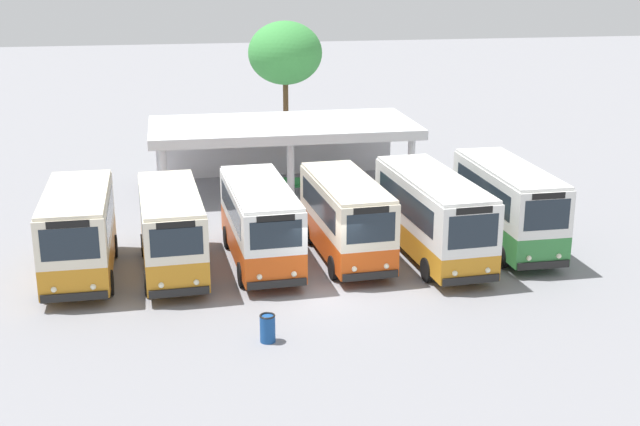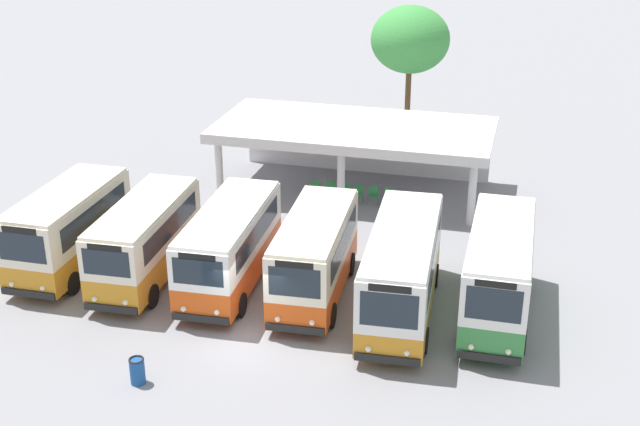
{
  "view_description": "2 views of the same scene",
  "coord_description": "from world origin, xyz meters",
  "px_view_note": "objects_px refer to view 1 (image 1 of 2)",
  "views": [
    {
      "loc": [
        -5.25,
        -27.15,
        11.46
      ],
      "look_at": [
        0.63,
        4.99,
        1.44
      ],
      "focal_mm": 47.16,
      "sensor_mm": 36.0,
      "label": 1
    },
    {
      "loc": [
        8.72,
        -23.69,
        15.53
      ],
      "look_at": [
        0.48,
        7.55,
        1.61
      ],
      "focal_mm": 47.25,
      "sensor_mm": 36.0,
      "label": 2
    }
  ],
  "objects_px": {
    "city_bus_fourth_amber": "(346,216)",
    "city_bus_far_end_green": "(507,203)",
    "waiting_chair_fourth_seat": "(299,184)",
    "waiting_chair_end_by_column": "(256,187)",
    "waiting_chair_fifth_seat": "(313,184)",
    "waiting_chair_middle_seat": "(284,185)",
    "city_bus_nearest_orange": "(79,230)",
    "city_bus_fifth_blue": "(432,213)",
    "waiting_chair_second_from_end": "(270,185)",
    "litter_bin_apron": "(268,328)",
    "city_bus_middle_cream": "(260,221)",
    "city_bus_second_in_row": "(171,228)",
    "waiting_chair_far_end_seat": "(327,183)"
  },
  "relations": [
    {
      "from": "city_bus_second_in_row",
      "to": "waiting_chair_second_from_end",
      "type": "bearing_deg",
      "value": 63.7
    },
    {
      "from": "waiting_chair_fifth_seat",
      "to": "litter_bin_apron",
      "type": "distance_m",
      "value": 16.93
    },
    {
      "from": "city_bus_fourth_amber",
      "to": "litter_bin_apron",
      "type": "xyz_separation_m",
      "value": [
        -3.94,
        -6.9,
        -1.31
      ]
    },
    {
      "from": "waiting_chair_end_by_column",
      "to": "waiting_chair_fifth_seat",
      "type": "xyz_separation_m",
      "value": [
        2.87,
        -0.01,
        0.0
      ]
    },
    {
      "from": "city_bus_nearest_orange",
      "to": "city_bus_middle_cream",
      "type": "xyz_separation_m",
      "value": [
        6.72,
        0.21,
        -0.08
      ]
    },
    {
      "from": "city_bus_second_in_row",
      "to": "waiting_chair_fourth_seat",
      "type": "bearing_deg",
      "value": 57.1
    },
    {
      "from": "litter_bin_apron",
      "to": "city_bus_middle_cream",
      "type": "bearing_deg",
      "value": 85.2
    },
    {
      "from": "waiting_chair_middle_seat",
      "to": "waiting_chair_far_end_seat",
      "type": "distance_m",
      "value": 2.16
    },
    {
      "from": "city_bus_nearest_orange",
      "to": "city_bus_second_in_row",
      "type": "height_order",
      "value": "city_bus_nearest_orange"
    },
    {
      "from": "city_bus_fourth_amber",
      "to": "city_bus_far_end_green",
      "type": "relative_size",
      "value": 0.94
    },
    {
      "from": "city_bus_fourth_amber",
      "to": "waiting_chair_fourth_seat",
      "type": "height_order",
      "value": "city_bus_fourth_amber"
    },
    {
      "from": "city_bus_nearest_orange",
      "to": "litter_bin_apron",
      "type": "relative_size",
      "value": 7.31
    },
    {
      "from": "waiting_chair_end_by_column",
      "to": "waiting_chair_middle_seat",
      "type": "xyz_separation_m",
      "value": [
        1.44,
        0.11,
        0.0
      ]
    },
    {
      "from": "city_bus_fifth_blue",
      "to": "waiting_chair_middle_seat",
      "type": "relative_size",
      "value": 9.26
    },
    {
      "from": "waiting_chair_end_by_column",
      "to": "waiting_chair_far_end_seat",
      "type": "bearing_deg",
      "value": 0.46
    },
    {
      "from": "city_bus_nearest_orange",
      "to": "city_bus_far_end_green",
      "type": "distance_m",
      "value": 16.79
    },
    {
      "from": "city_bus_far_end_green",
      "to": "waiting_chair_fourth_seat",
      "type": "height_order",
      "value": "city_bus_far_end_green"
    },
    {
      "from": "city_bus_middle_cream",
      "to": "city_bus_far_end_green",
      "type": "bearing_deg",
      "value": 0.71
    },
    {
      "from": "city_bus_nearest_orange",
      "to": "city_bus_second_in_row",
      "type": "distance_m",
      "value": 3.36
    },
    {
      "from": "waiting_chair_fifth_seat",
      "to": "waiting_chair_second_from_end",
      "type": "bearing_deg",
      "value": 176.54
    },
    {
      "from": "city_bus_fifth_blue",
      "to": "waiting_chair_middle_seat",
      "type": "xyz_separation_m",
      "value": [
        -4.46,
        10.06,
        -1.3
      ]
    },
    {
      "from": "waiting_chair_second_from_end",
      "to": "litter_bin_apron",
      "type": "relative_size",
      "value": 0.96
    },
    {
      "from": "city_bus_fifth_blue",
      "to": "waiting_chair_second_from_end",
      "type": "distance_m",
      "value": 11.41
    },
    {
      "from": "waiting_chair_middle_seat",
      "to": "litter_bin_apron",
      "type": "relative_size",
      "value": 0.96
    },
    {
      "from": "city_bus_far_end_green",
      "to": "waiting_chair_middle_seat",
      "type": "xyz_separation_m",
      "value": [
        -7.81,
        9.45,
        -1.35
      ]
    },
    {
      "from": "city_bus_fifth_blue",
      "to": "waiting_chair_end_by_column",
      "type": "distance_m",
      "value": 11.65
    },
    {
      "from": "city_bus_fourth_amber",
      "to": "waiting_chair_far_end_seat",
      "type": "bearing_deg",
      "value": 83.66
    },
    {
      "from": "city_bus_middle_cream",
      "to": "waiting_chair_fifth_seat",
      "type": "height_order",
      "value": "city_bus_middle_cream"
    },
    {
      "from": "waiting_chair_middle_seat",
      "to": "waiting_chair_fifth_seat",
      "type": "relative_size",
      "value": 1.0
    },
    {
      "from": "waiting_chair_fourth_seat",
      "to": "city_bus_far_end_green",
      "type": "bearing_deg",
      "value": -52.8
    },
    {
      "from": "city_bus_second_in_row",
      "to": "waiting_chair_fifth_seat",
      "type": "relative_size",
      "value": 7.98
    },
    {
      "from": "city_bus_middle_cream",
      "to": "city_bus_fifth_blue",
      "type": "bearing_deg",
      "value": -4.18
    },
    {
      "from": "city_bus_middle_cream",
      "to": "waiting_chair_end_by_column",
      "type": "xyz_separation_m",
      "value": [
        0.82,
        9.47,
        -1.22
      ]
    },
    {
      "from": "city_bus_second_in_row",
      "to": "waiting_chair_second_from_end",
      "type": "height_order",
      "value": "city_bus_second_in_row"
    },
    {
      "from": "city_bus_second_in_row",
      "to": "waiting_chair_fifth_seat",
      "type": "xyz_separation_m",
      "value": [
        7.05,
        9.78,
        -1.22
      ]
    },
    {
      "from": "city_bus_second_in_row",
      "to": "waiting_chair_end_by_column",
      "type": "bearing_deg",
      "value": 66.88
    },
    {
      "from": "city_bus_fourth_amber",
      "to": "waiting_chair_far_end_seat",
      "type": "height_order",
      "value": "city_bus_fourth_amber"
    },
    {
      "from": "waiting_chair_fourth_seat",
      "to": "waiting_chair_fifth_seat",
      "type": "distance_m",
      "value": 0.72
    },
    {
      "from": "waiting_chair_middle_seat",
      "to": "waiting_chair_fourth_seat",
      "type": "distance_m",
      "value": 0.73
    },
    {
      "from": "city_bus_nearest_orange",
      "to": "city_bus_second_in_row",
      "type": "relative_size",
      "value": 0.96
    },
    {
      "from": "city_bus_nearest_orange",
      "to": "city_bus_fourth_amber",
      "type": "distance_m",
      "value": 10.08
    },
    {
      "from": "city_bus_middle_cream",
      "to": "city_bus_far_end_green",
      "type": "relative_size",
      "value": 0.99
    },
    {
      "from": "city_bus_fourth_amber",
      "to": "city_bus_fifth_blue",
      "type": "distance_m",
      "value": 3.39
    },
    {
      "from": "city_bus_fourth_amber",
      "to": "waiting_chair_fifth_seat",
      "type": "bearing_deg",
      "value": 87.96
    },
    {
      "from": "waiting_chair_middle_seat",
      "to": "litter_bin_apron",
      "type": "distance_m",
      "value": 16.73
    },
    {
      "from": "city_bus_fifth_blue",
      "to": "litter_bin_apron",
      "type": "height_order",
      "value": "city_bus_fifth_blue"
    },
    {
      "from": "city_bus_nearest_orange",
      "to": "waiting_chair_middle_seat",
      "type": "height_order",
      "value": "city_bus_nearest_orange"
    },
    {
      "from": "city_bus_nearest_orange",
      "to": "waiting_chair_middle_seat",
      "type": "distance_m",
      "value": 13.34
    },
    {
      "from": "city_bus_fourth_amber",
      "to": "waiting_chair_second_from_end",
      "type": "distance_m",
      "value": 9.86
    },
    {
      "from": "city_bus_fourth_amber",
      "to": "waiting_chair_fifth_seat",
      "type": "relative_size",
      "value": 7.94
    }
  ]
}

